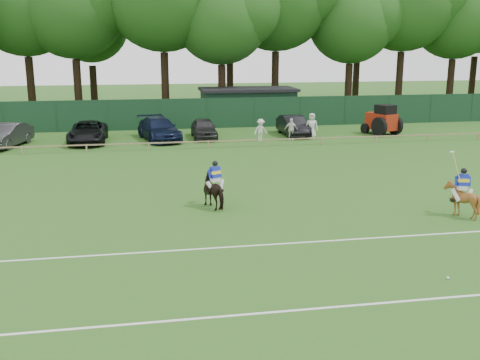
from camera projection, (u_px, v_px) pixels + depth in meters
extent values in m
plane|color=#1E4C14|center=(241.00, 237.00, 20.55)|extent=(160.00, 160.00, 0.00)
imported|color=black|center=(215.00, 191.00, 24.12)|extent=(1.45, 1.87, 1.44)
imported|color=brown|center=(461.00, 199.00, 22.84)|extent=(1.42, 1.52, 1.41)
imported|color=#2C2C2E|center=(7.00, 135.00, 38.24)|extent=(2.87, 5.04, 1.57)
imported|color=black|center=(88.00, 132.00, 39.74)|extent=(2.57, 5.46, 1.51)
imported|color=black|center=(159.00, 129.00, 40.86)|extent=(3.46, 5.93, 1.61)
imported|color=#2A292B|center=(204.00, 128.00, 41.64)|extent=(1.76, 4.33, 1.47)
imported|color=black|center=(293.00, 126.00, 42.94)|extent=(1.68, 4.59, 1.50)
imported|color=silver|center=(261.00, 130.00, 40.35)|extent=(1.18, 0.91, 1.62)
imported|color=silver|center=(291.00, 129.00, 40.71)|extent=(0.97, 0.46, 1.62)
imported|color=silver|center=(312.00, 126.00, 41.43)|extent=(1.07, 0.86, 1.89)
cube|color=silver|center=(215.00, 179.00, 23.99)|extent=(0.44, 0.39, 0.18)
cube|color=#1927B4|center=(215.00, 172.00, 23.92)|extent=(0.49, 0.45, 0.51)
cube|color=yellow|center=(215.00, 173.00, 23.92)|extent=(0.51, 0.45, 0.18)
sphere|color=black|center=(215.00, 164.00, 23.83)|extent=(0.25, 0.25, 0.25)
cylinder|color=silver|center=(221.00, 185.00, 24.18)|extent=(0.37, 0.46, 0.59)
cylinder|color=silver|center=(211.00, 187.00, 23.88)|extent=(0.48, 0.27, 0.59)
cube|color=silver|center=(462.00, 188.00, 22.72)|extent=(0.41, 0.34, 0.18)
cube|color=#1927B4|center=(463.00, 180.00, 22.65)|extent=(0.46, 0.39, 0.51)
cube|color=yellow|center=(463.00, 180.00, 22.65)|extent=(0.49, 0.38, 0.18)
sphere|color=black|center=(464.00, 171.00, 22.56)|extent=(0.25, 0.25, 0.25)
cylinder|color=silver|center=(469.00, 195.00, 22.73)|extent=(0.44, 0.30, 0.59)
cylinder|color=silver|center=(455.00, 195.00, 22.76)|extent=(0.41, 0.41, 0.59)
cylinder|color=tan|center=(456.00, 166.00, 22.58)|extent=(0.14, 0.63, 1.17)
sphere|color=silver|center=(448.00, 278.00, 16.84)|extent=(0.09, 0.09, 0.09)
cube|color=silver|center=(281.00, 312.00, 14.81)|extent=(60.00, 0.10, 0.01)
cube|color=silver|center=(246.00, 246.00, 19.59)|extent=(60.00, 0.10, 0.01)
cube|color=#997F5B|center=(194.00, 142.00, 37.66)|extent=(62.00, 0.08, 0.08)
cube|color=#14351E|center=(183.00, 114.00, 46.08)|extent=(92.00, 0.04, 2.50)
cube|color=#14331E|center=(248.00, 107.00, 49.93)|extent=(8.00, 4.00, 2.80)
cube|color=black|center=(248.00, 89.00, 49.57)|extent=(8.40, 4.40, 0.24)
cube|color=maroon|center=(381.00, 121.00, 43.41)|extent=(1.96, 2.61, 1.26)
cube|color=black|center=(385.00, 111.00, 42.87)|extent=(1.51, 1.57, 0.87)
cylinder|color=black|center=(379.00, 127.00, 42.51)|extent=(0.76, 1.46, 1.45)
cylinder|color=black|center=(395.00, 125.00, 43.30)|extent=(0.76, 1.46, 1.45)
cylinder|color=black|center=(365.00, 128.00, 44.02)|extent=(0.53, 0.83, 0.77)
cylinder|color=black|center=(379.00, 127.00, 44.72)|extent=(0.53, 0.83, 0.77)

